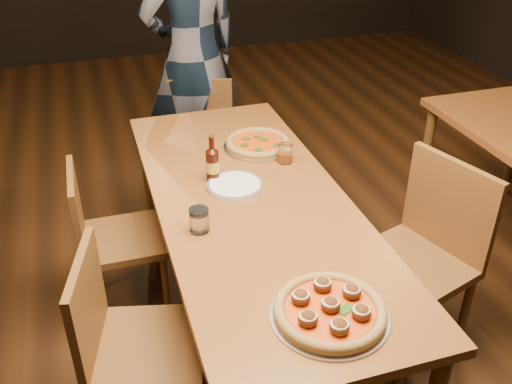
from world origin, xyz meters
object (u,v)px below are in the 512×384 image
object	(u,v)px
chair_end	(200,150)
pizza_meatball	(330,310)
pizza_margherita	(258,143)
beer_bottle	(213,165)
table_main	(253,214)
water_glass	(199,220)
amber_glass	(285,153)
chair_main_e	(409,264)
chair_main_sw	(122,238)
plate_stack	(235,186)
chair_main_nw	(148,345)
diner	(193,56)

from	to	relation	value
chair_end	pizza_meatball	size ratio (longest dim) A/B	2.23
pizza_margherita	beer_bottle	bearing A→B (deg)	-139.29
table_main	chair_end	world-z (taller)	chair_end
table_main	pizza_margherita	size ratio (longest dim) A/B	5.84
water_glass	amber_glass	xyz separation A→B (m)	(0.51, 0.43, -0.00)
chair_main_e	amber_glass	size ratio (longest dim) A/B	10.65
table_main	chair_main_sw	xyz separation A→B (m)	(-0.55, 0.37, -0.26)
pizza_meatball	plate_stack	bearing A→B (deg)	94.92
chair_main_sw	pizza_margherita	bearing A→B (deg)	-81.55
beer_bottle	plate_stack	bearing A→B (deg)	-52.55
table_main	chair_main_sw	bearing A→B (deg)	146.16
pizza_meatball	chair_main_sw	bearing A→B (deg)	117.52
plate_stack	amber_glass	world-z (taller)	amber_glass
chair_main_nw	beer_bottle	bearing A→B (deg)	-20.31
beer_bottle	diner	size ratio (longest dim) A/B	0.12
chair_main_sw	beer_bottle	size ratio (longest dim) A/B	3.91
table_main	water_glass	xyz separation A→B (m)	(-0.26, -0.15, 0.12)
chair_end	chair_main_sw	bearing A→B (deg)	-108.04
beer_bottle	diner	distance (m)	1.26
chair_end	plate_stack	bearing A→B (deg)	-75.61
table_main	chair_end	xyz separation A→B (m)	(0.01, 1.15, -0.25)
chair_main_sw	diner	size ratio (longest dim) A/B	0.45
pizza_margherita	plate_stack	size ratio (longest dim) A/B	1.42
chair_main_nw	beer_bottle	xyz separation A→B (m)	(0.41, 0.61, 0.38)
pizza_meatball	chair_end	bearing A→B (deg)	90.58
chair_end	pizza_meatball	bearing A→B (deg)	-71.98
water_glass	diner	world-z (taller)	diner
chair_main_sw	diner	bearing A→B (deg)	-28.66
chair_main_e	pizza_meatball	size ratio (longest dim) A/B	2.52
chair_main_sw	chair_end	distance (m)	0.96
pizza_margherita	water_glass	size ratio (longest dim) A/B	3.53
table_main	chair_main_nw	distance (m)	0.70
chair_main_sw	beer_bottle	distance (m)	0.61
chair_main_sw	chair_main_e	xyz separation A→B (m)	(1.17, -0.67, 0.07)
amber_glass	chair_end	bearing A→B (deg)	105.36
plate_stack	water_glass	xyz separation A→B (m)	(-0.22, -0.27, 0.04)
table_main	beer_bottle	xyz separation A→B (m)	(-0.12, 0.22, 0.15)
chair_main_nw	table_main	bearing A→B (deg)	-39.83
pizza_margherita	beer_bottle	size ratio (longest dim) A/B	1.60
chair_end	plate_stack	xyz separation A→B (m)	(-0.05, -1.03, 0.33)
table_main	diner	size ratio (longest dim) A/B	1.08
chair_end	water_glass	xyz separation A→B (m)	(-0.27, -1.30, 0.37)
water_glass	amber_glass	world-z (taller)	water_glass
chair_main_nw	plate_stack	bearing A→B (deg)	-29.83
pizza_meatball	beer_bottle	world-z (taller)	beer_bottle
table_main	beer_bottle	distance (m)	0.29
chair_main_nw	plate_stack	world-z (taller)	chair_main_nw
plate_stack	table_main	bearing A→B (deg)	-69.76
table_main	chair_main_e	xyz separation A→B (m)	(0.62, -0.30, -0.20)
water_glass	diner	bearing A→B (deg)	78.57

